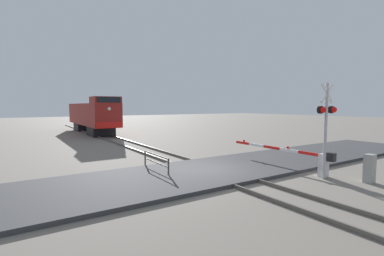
{
  "coord_description": "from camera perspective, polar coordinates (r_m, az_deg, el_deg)",
  "views": [
    {
      "loc": [
        -8.19,
        -10.93,
        3.36
      ],
      "look_at": [
        1.1,
        3.33,
        1.97
      ],
      "focal_mm": 25.8,
      "sensor_mm": 36.0,
      "label": 1
    }
  ],
  "objects": [
    {
      "name": "road_surface",
      "position": [
        14.05,
        3.71,
        -8.82
      ],
      "size": [
        36.0,
        5.26,
        0.17
      ],
      "primitive_type": "cube",
      "color": "#38383A",
      "rests_on": "ground_plane"
    },
    {
      "name": "locomotive",
      "position": [
        35.97,
        -19.92,
        2.47
      ],
      "size": [
        2.8,
        14.82,
        4.29
      ],
      "color": "black",
      "rests_on": "ground_plane"
    },
    {
      "name": "rail_track_left",
      "position": [
        13.65,
        1.26,
        -9.26
      ],
      "size": [
        0.08,
        80.0,
        0.15
      ],
      "primitive_type": "cube",
      "color": "#59544C",
      "rests_on": "ground_plane"
    },
    {
      "name": "rail_track_right",
      "position": [
        14.48,
        6.01,
        -8.47
      ],
      "size": [
        0.08,
        80.0,
        0.15
      ],
      "primitive_type": "cube",
      "color": "#59544C",
      "rests_on": "ground_plane"
    },
    {
      "name": "crossing_gate",
      "position": [
        15.01,
        22.39,
        -5.67
      ],
      "size": [
        0.36,
        6.56,
        1.2
      ],
      "color": "silver",
      "rests_on": "ground_plane"
    },
    {
      "name": "guard_railing",
      "position": [
        13.98,
        -7.49,
        -6.66
      ],
      "size": [
        0.08,
        2.74,
        0.95
      ],
      "color": "#4C4742",
      "rests_on": "ground_plane"
    },
    {
      "name": "ground_plane",
      "position": [
        14.07,
        3.7,
        -9.16
      ],
      "size": [
        160.0,
        160.0,
        0.0
      ],
      "primitive_type": "plane",
      "color": "slate"
    },
    {
      "name": "utility_cabinet",
      "position": [
        14.37,
        32.83,
        -7.05
      ],
      "size": [
        0.43,
        0.36,
        1.25
      ],
      "primitive_type": "cube",
      "color": "#999993",
      "rests_on": "ground_plane"
    },
    {
      "name": "crossing_signal",
      "position": [
        13.82,
        26.02,
        1.72
      ],
      "size": [
        1.18,
        0.33,
        4.39
      ],
      "color": "#ADADB2",
      "rests_on": "ground_plane"
    }
  ]
}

